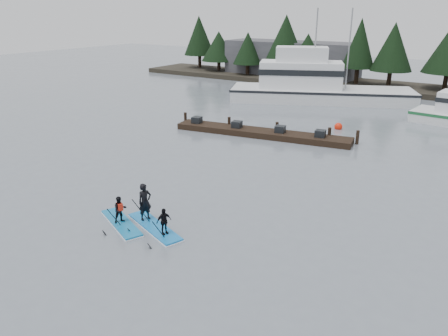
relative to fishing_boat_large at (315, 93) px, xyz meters
The scene contains 9 objects.
ground 31.52m from the fishing_boat_large, 80.75° to the right, with size 160.00×160.00×0.00m, color slate.
far_shore 12.03m from the fishing_boat_large, 65.08° to the left, with size 70.00×8.00×0.60m, color #2D281E.
treeline 12.05m from the fishing_boat_large, 65.08° to the left, with size 60.00×4.00×8.00m, color black, non-canonical shape.
waterfront_building 15.79m from the fishing_boat_large, 124.70° to the left, with size 18.00×6.00×5.00m, color #4C4C51.
fishing_boat_large is the anchor object (origin of this frame).
floating_dock 15.17m from the fishing_boat_large, 83.13° to the right, with size 13.61×1.81×0.45m, color black.
buoy_b 11.51m from the fishing_boat_large, 58.37° to the right, with size 0.64×0.64×0.64m, color red.
paddleboard_solo 31.52m from the fishing_boat_large, 83.39° to the right, with size 3.28×2.05×1.82m.
paddleboard_duo 31.13m from the fishing_boat_large, 80.76° to the right, with size 3.61×1.99×2.33m.
Camera 1 is at (12.11, -12.33, 9.11)m, focal length 35.00 mm.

